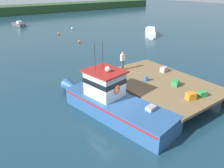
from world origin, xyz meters
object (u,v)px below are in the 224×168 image
Objects in this scene: moored_boat_off_the_point at (150,33)px; mooring_buoy_channel_marker at (59,34)px; moored_boat_mid_harbor at (19,24)px; mooring_buoy_outer at (79,41)px; deckhand_by_the_boat at (123,60)px; main_fishing_boat at (111,101)px; bait_bucket at (146,79)px; crate_single_by_cleat at (164,69)px; mooring_buoy_inshore at (72,28)px; crate_single_far at (202,94)px; crate_stack_mid_dock at (191,96)px; crate_stack_near_edge at (175,83)px.

moored_boat_off_the_point is 16.24m from mooring_buoy_channel_marker.
moored_boat_mid_harbor is 12.04× the size of mooring_buoy_outer.
deckhand_by_the_boat is 16.00m from mooring_buoy_outer.
main_fishing_boat reaches higher than mooring_buoy_channel_marker.
bait_bucket is at bearing 10.07° from main_fishing_boat.
moored_boat_off_the_point is (13.59, 14.98, -0.86)m from crate_single_by_cleat.
bait_bucket is 30.23m from mooring_buoy_inshore.
mooring_buoy_inshore reaches higher than mooring_buoy_channel_marker.
bait_bucket is at bearing -90.53° from moored_boat_mid_harbor.
moored_boat_off_the_point is at bearing 43.74° from bait_bucket.
bait_bucket is (3.90, 0.69, 0.36)m from main_fishing_boat.
main_fishing_boat is 16.61× the size of crate_single_far.
crate_single_by_cleat is (2.42, 4.46, -0.03)m from crate_stack_mid_dock.
bait_bucket is 0.08× the size of moored_boat_mid_harbor.
crate_single_far reaches higher than mooring_buoy_inshore.
bait_bucket is 26.17m from mooring_buoy_channel_marker.
mooring_buoy_inshore is (8.02, 29.12, -1.17)m from bait_bucket.
mooring_buoy_channel_marker is (3.70, 22.84, -1.89)m from deckhand_by_the_boat.
moored_boat_off_the_point is (15.02, 19.60, -0.83)m from crate_single_far.
main_fishing_boat reaches higher than bait_bucket.
crate_stack_near_edge is at bearing -77.68° from deckhand_by_the_boat.
deckhand_by_the_boat is (-1.08, 4.97, 0.63)m from crate_stack_near_edge.
crate_single_by_cleat is 20.24m from moored_boat_off_the_point.
crate_stack_mid_dock reaches higher than mooring_buoy_outer.
bait_bucket is 0.90× the size of mooring_buoy_outer.
moored_boat_mid_harbor is at bearing 89.45° from deckhand_by_the_boat.
bait_bucket is at bearing 106.23° from crate_single_far.
main_fishing_boat is 16.61× the size of crate_single_by_cleat.
bait_bucket is at bearing -90.22° from deckhand_by_the_boat.
crate_single_by_cleat is at bearing -86.62° from moored_boat_mid_harbor.
mooring_buoy_outer is at bearing 80.65° from crate_stack_mid_dock.
crate_single_by_cleat reaches higher than mooring_buoy_inshore.
main_fishing_boat reaches higher than mooring_buoy_inshore.
deckhand_by_the_boat reaches higher than mooring_buoy_inshore.
mooring_buoy_inshore is (11.91, 29.81, -0.81)m from main_fishing_boat.
mooring_buoy_inshore is at bearing 68.22° from main_fishing_boat.
crate_stack_near_edge is 1.76× the size of bait_bucket.
mooring_buoy_outer is 1.09× the size of mooring_buoy_channel_marker.
crate_stack_near_edge is at bearing -88.96° from moored_boat_mid_harbor.
deckhand_by_the_boat is (-1.18, 7.12, 0.68)m from crate_single_far.
deckhand_by_the_boat is 27.35m from mooring_buoy_inshore.
bait_bucket is at bearing 119.54° from crate_stack_near_edge.
crate_single_far is (0.99, -0.16, -0.06)m from crate_stack_mid_dock.
main_fishing_boat is 28.90× the size of mooring_buoy_channel_marker.
crate_stack_mid_dock is 22.70m from mooring_buoy_outer.
crate_single_far is 2.15m from crate_stack_near_edge.
mooring_buoy_outer is 7.43m from mooring_buoy_channel_marker.
moored_boat_mid_harbor is at bearing 83.86° from main_fishing_boat.
moored_boat_off_the_point reaches higher than bait_bucket.
main_fishing_boat is at bearing -111.78° from mooring_buoy_inshore.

